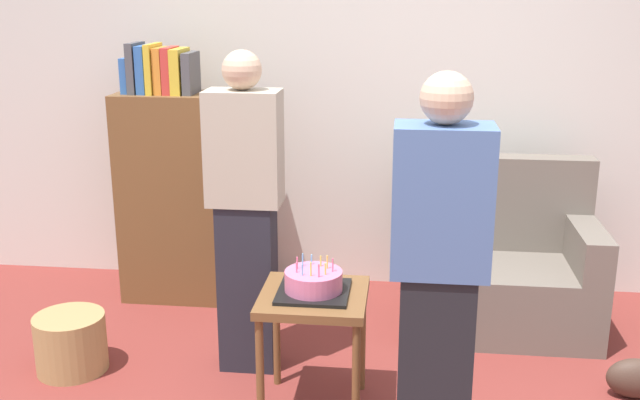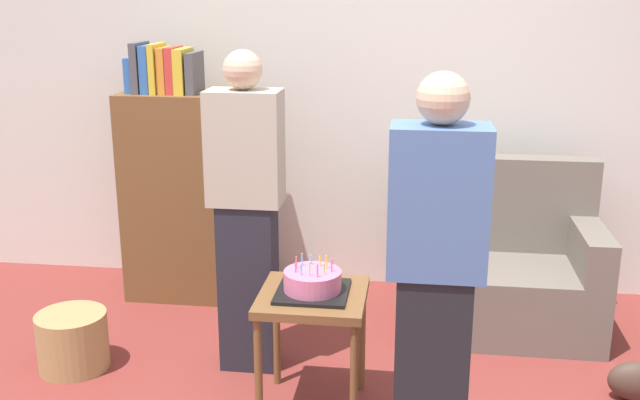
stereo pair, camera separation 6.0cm
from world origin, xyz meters
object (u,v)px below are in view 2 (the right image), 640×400
at_px(couch, 500,269).
at_px(person_blowing_candles, 247,212).
at_px(birthday_cake, 313,283).
at_px(handbag, 638,381).
at_px(person_holding_cake, 435,285).
at_px(bookshelf, 189,190).
at_px(wicker_basket, 73,341).
at_px(side_table, 313,311).

xyz_separation_m(couch, person_blowing_candles, (-1.33, -0.67, 0.49)).
bearing_deg(birthday_cake, handbag, 10.44).
bearing_deg(person_holding_cake, person_blowing_candles, -14.93).
bearing_deg(person_blowing_candles, couch, 43.74).
bearing_deg(couch, bookshelf, 174.49).
bearing_deg(person_blowing_candles, bookshelf, 140.59).
relative_size(bookshelf, wicker_basket, 4.44).
xyz_separation_m(couch, birthday_cake, (-0.94, -1.06, 0.29)).
distance_m(bookshelf, person_holding_cake, 2.25).
height_order(bookshelf, side_table, bookshelf).
bearing_deg(person_holding_cake, side_table, -12.65).
bearing_deg(person_holding_cake, wicker_basket, 7.07).
height_order(couch, birthday_cake, couch).
xyz_separation_m(birthday_cake, handbag, (1.53, 0.28, -0.53)).
xyz_separation_m(side_table, person_blowing_candles, (-0.39, 0.39, 0.34)).
bearing_deg(birthday_cake, wicker_basket, 170.03).
xyz_separation_m(side_table, handbag, (1.53, 0.28, -0.40)).
bearing_deg(wicker_basket, birthday_cake, -9.97).
xyz_separation_m(couch, wicker_basket, (-2.23, -0.83, -0.19)).
relative_size(birthday_cake, person_holding_cake, 0.20).
distance_m(birthday_cake, person_blowing_candles, 0.58).
xyz_separation_m(wicker_basket, handbag, (2.81, 0.06, -0.05)).
relative_size(couch, wicker_basket, 3.06).
bearing_deg(person_blowing_candles, wicker_basket, -153.06).
distance_m(bookshelf, person_blowing_candles, 1.04).
relative_size(couch, person_blowing_candles, 0.67).
xyz_separation_m(birthday_cake, wicker_basket, (-1.29, 0.23, -0.48)).
bearing_deg(bookshelf, person_holding_cake, -48.57).
height_order(couch, person_holding_cake, person_holding_cake).
xyz_separation_m(birthday_cake, person_blowing_candles, (-0.39, 0.39, 0.20)).
relative_size(person_holding_cake, wicker_basket, 4.53).
bearing_deg(bookshelf, wicker_basket, -107.86).
relative_size(bookshelf, birthday_cake, 4.99).
distance_m(person_blowing_candles, wicker_basket, 1.14).
height_order(side_table, person_holding_cake, person_holding_cake).
height_order(side_table, person_blowing_candles, person_blowing_candles).
height_order(couch, bookshelf, bookshelf).
bearing_deg(wicker_basket, person_blowing_candles, 10.13).
distance_m(couch, bookshelf, 1.94).
height_order(bookshelf, birthday_cake, bookshelf).
bearing_deg(wicker_basket, bookshelf, 72.14).
distance_m(bookshelf, wicker_basket, 1.20).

